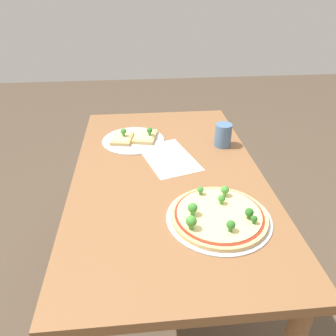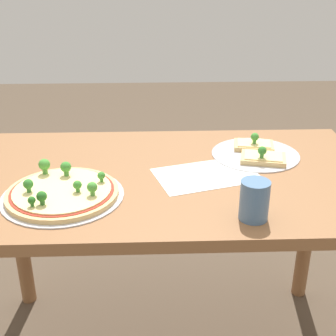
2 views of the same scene
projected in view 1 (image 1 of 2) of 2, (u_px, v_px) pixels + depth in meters
The scene contains 6 objects.
ground_plane at pixel (168, 294), 1.72m from camera, with size 8.00×8.00×0.00m, color brown.
dining_table at pixel (168, 193), 1.38m from camera, with size 1.31×0.76×0.76m.
pizza_tray_whole at pixel (219, 215), 1.07m from camera, with size 0.35×0.35×0.07m.
pizza_tray_slice at pixel (134, 138), 1.58m from camera, with size 0.30×0.30×0.06m.
drinking_cup at pixel (223, 135), 1.50m from camera, with size 0.08×0.08×0.11m, color #4C7099.
paper_menu at pixel (169, 158), 1.43m from camera, with size 0.31×0.19×0.00m, color white.
Camera 1 is at (1.12, -0.11, 1.46)m, focal length 35.00 mm.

